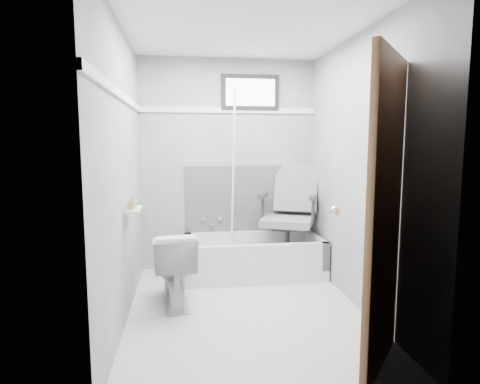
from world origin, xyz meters
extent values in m
plane|color=silver|center=(0.00, 0.00, 0.00)|extent=(2.60, 2.60, 0.00)
plane|color=silver|center=(0.00, 0.00, 2.40)|extent=(2.60, 2.60, 0.00)
cube|color=slate|center=(0.00, 1.30, 1.20)|extent=(2.00, 0.02, 2.40)
cube|color=slate|center=(0.00, -1.30, 1.20)|extent=(2.00, 0.02, 2.40)
cube|color=slate|center=(-1.00, 0.00, 1.20)|extent=(0.02, 2.60, 2.40)
cube|color=slate|center=(1.00, 0.00, 1.20)|extent=(0.02, 2.60, 2.40)
imported|color=silver|center=(-0.62, 0.24, 0.33)|extent=(0.45, 0.72, 0.67)
cube|color=#4C4C4F|center=(0.25, 1.29, 0.80)|extent=(1.50, 0.02, 0.78)
cube|color=white|center=(0.00, 1.29, 1.82)|extent=(2.00, 0.02, 0.06)
cube|color=white|center=(-0.99, 0.00, 1.82)|extent=(0.02, 2.60, 0.06)
cylinder|color=white|center=(0.02, 1.06, 1.05)|extent=(0.02, 0.38, 1.92)
cube|color=silver|center=(-0.93, 0.09, 0.90)|extent=(0.10, 0.32, 0.02)
imported|color=tan|center=(-0.94, 0.01, 0.97)|extent=(0.06, 0.06, 0.11)
imported|color=teal|center=(-0.94, 0.15, 0.96)|extent=(0.08, 0.08, 0.09)
camera|label=1|loc=(-0.52, -3.30, 1.46)|focal=30.00mm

